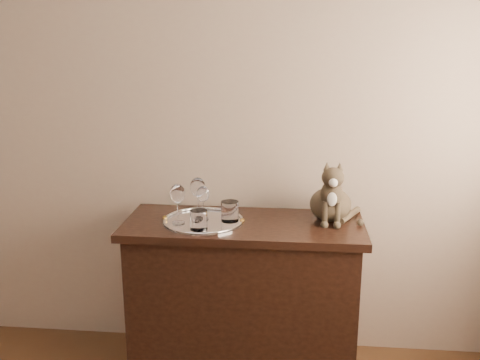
{
  "coord_description": "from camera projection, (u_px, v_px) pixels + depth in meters",
  "views": [
    {
      "loc": [
        0.84,
        -0.58,
        1.74
      ],
      "look_at": [
        0.58,
        1.95,
        1.07
      ],
      "focal_mm": 40.0,
      "sensor_mm": 36.0,
      "label": 1
    }
  ],
  "objects": [
    {
      "name": "wall_back",
      "position": [
        139.0,
        113.0,
        2.9
      ],
      "size": [
        4.0,
        0.1,
        2.7
      ],
      "primitive_type": "cube",
      "color": "tan",
      "rests_on": "ground"
    },
    {
      "name": "sideboard",
      "position": [
        243.0,
        299.0,
        2.78
      ],
      "size": [
        1.2,
        0.5,
        0.85
      ],
      "primitive_type": null,
      "color": "black",
      "rests_on": "ground"
    },
    {
      "name": "tray",
      "position": [
        203.0,
        222.0,
        2.66
      ],
      "size": [
        0.4,
        0.4,
        0.01
      ],
      "primitive_type": "cylinder",
      "color": "silver",
      "rests_on": "sideboard"
    },
    {
      "name": "wine_glass_b",
      "position": [
        198.0,
        198.0,
        2.7
      ],
      "size": [
        0.08,
        0.08,
        0.21
      ],
      "primitive_type": null,
      "color": "white",
      "rests_on": "tray"
    },
    {
      "name": "wine_glass_c",
      "position": [
        178.0,
        204.0,
        2.61
      ],
      "size": [
        0.08,
        0.08,
        0.2
      ],
      "primitive_type": null,
      "color": "silver",
      "rests_on": "tray"
    },
    {
      "name": "wine_glass_d",
      "position": [
        203.0,
        203.0,
        2.67
      ],
      "size": [
        0.07,
        0.07,
        0.17
      ],
      "primitive_type": null,
      "color": "white",
      "rests_on": "tray"
    },
    {
      "name": "tumbler_b",
      "position": [
        199.0,
        220.0,
        2.54
      ],
      "size": [
        0.08,
        0.08,
        0.09
      ],
      "primitive_type": "cylinder",
      "color": "silver",
      "rests_on": "tray"
    },
    {
      "name": "tumbler_c",
      "position": [
        230.0,
        211.0,
        2.65
      ],
      "size": [
        0.09,
        0.09,
        0.1
      ],
      "primitive_type": "cylinder",
      "color": "white",
      "rests_on": "tray"
    },
    {
      "name": "cat",
      "position": [
        331.0,
        189.0,
        2.67
      ],
      "size": [
        0.33,
        0.31,
        0.32
      ],
      "primitive_type": null,
      "rotation": [
        0.0,
        0.0,
        -0.03
      ],
      "color": "brown",
      "rests_on": "sideboard"
    }
  ]
}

